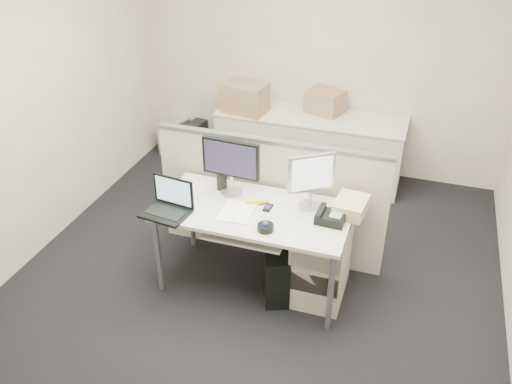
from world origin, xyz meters
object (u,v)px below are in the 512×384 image
(desk, at_px, (254,217))
(monitor_main, at_px, (231,167))
(laptop, at_px, (164,200))
(desk_phone, at_px, (331,218))

(desk, bearing_deg, monitor_main, 144.25)
(desk, bearing_deg, laptop, -155.70)
(monitor_main, bearing_deg, laptop, -125.45)
(monitor_main, relative_size, laptop, 1.36)
(laptop, distance_m, desk_phone, 1.26)
(monitor_main, distance_m, desk_phone, 0.89)
(monitor_main, bearing_deg, desk, -32.39)
(monitor_main, xyz_separation_m, desk_phone, (0.85, -0.16, -0.20))
(laptop, bearing_deg, desk, 31.53)
(monitor_main, relative_size, desk_phone, 2.22)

